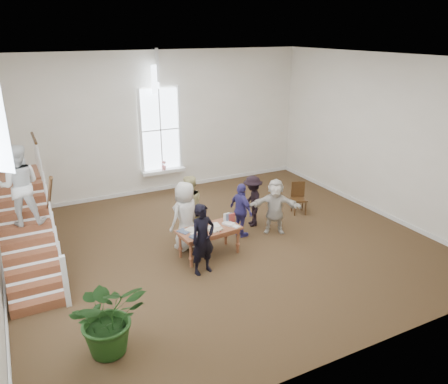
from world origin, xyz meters
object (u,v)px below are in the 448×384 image
woman_cluster_a (241,210)px  woman_cluster_b (253,201)px  floor_plant (109,316)px  police_officer (203,239)px  elderly_woman (185,216)px  woman_cluster_c (275,206)px  person_yellow (189,207)px  side_chair (299,196)px  library_table (209,232)px

woman_cluster_a → woman_cluster_b: 0.75m
woman_cluster_a → floor_plant: woman_cluster_a is taller
woman_cluster_a → floor_plant: 4.93m
police_officer → woman_cluster_b: size_ratio=1.14×
woman_cluster_a → elderly_woman: bearing=80.0°
woman_cluster_b → woman_cluster_c: 0.72m
person_yellow → woman_cluster_a: (1.23, -0.53, -0.12)m
woman_cluster_a → woman_cluster_b: (0.60, 0.45, -0.01)m
elderly_woman → woman_cluster_b: elderly_woman is taller
person_yellow → police_officer: bearing=61.8°
person_yellow → side_chair: person_yellow is taller
police_officer → woman_cluster_b: police_officer is taller
police_officer → floor_plant: police_officer is taller
woman_cluster_c → side_chair: size_ratio=1.59×
person_yellow → side_chair: 3.50m
elderly_woman → floor_plant: bearing=26.4°
police_officer → person_yellow: size_ratio=0.97×
elderly_woman → person_yellow: elderly_woman is taller
library_table → woman_cluster_a: woman_cluster_a is taller
woman_cluster_a → library_table: bearing=107.0°
woman_cluster_b → side_chair: woman_cluster_b is taller
side_chair → person_yellow: bearing=-158.8°
police_officer → person_yellow: (0.40, 1.75, 0.03)m
woman_cluster_a → woman_cluster_b: woman_cluster_a is taller
library_table → floor_plant: size_ratio=1.12×
side_chair → woman_cluster_b: bearing=-154.5°
police_officer → person_yellow: 1.80m
police_officer → woman_cluster_a: bearing=25.7°
elderly_woman → person_yellow: size_ratio=1.02×
police_officer → elderly_woman: bearing=74.3°
woman_cluster_b → side_chair: bearing=112.1°
floor_plant → woman_cluster_c: bearing=28.0°
woman_cluster_a → floor_plant: bearing=116.1°
woman_cluster_b → police_officer: bearing=-36.7°
person_yellow → woman_cluster_a: bearing=141.3°
library_table → woman_cluster_c: size_ratio=1.04×
woman_cluster_c → woman_cluster_a: bearing=-161.0°
library_table → police_officer: bearing=-129.6°
woman_cluster_c → floor_plant: (-4.95, -2.62, -0.05)m
police_officer → floor_plant: bearing=-157.5°
woman_cluster_c → floor_plant: 5.60m
library_table → woman_cluster_a: 1.33m
elderly_woman → woman_cluster_a: elderly_woman is taller
woman_cluster_a → side_chair: 2.35m
library_table → woman_cluster_c: 2.13m
woman_cluster_c → woman_cluster_b: bearing=146.3°
woman_cluster_a → woman_cluster_c: bearing=-111.3°
woman_cluster_c → library_table: bearing=-138.3°
police_officer → woman_cluster_c: police_officer is taller
library_table → elderly_woman: 0.74m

